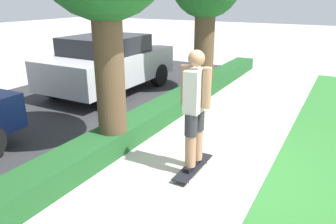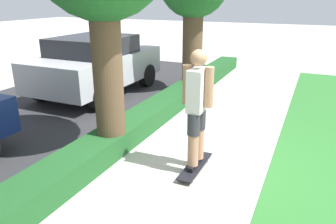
{
  "view_description": "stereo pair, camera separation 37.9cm",
  "coord_description": "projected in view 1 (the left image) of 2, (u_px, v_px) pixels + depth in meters",
  "views": [
    {
      "loc": [
        -4.44,
        -1.78,
        2.56
      ],
      "look_at": [
        -0.13,
        0.6,
        0.82
      ],
      "focal_mm": 35.0,
      "sensor_mm": 36.0,
      "label": 1
    },
    {
      "loc": [
        -4.61,
        -1.44,
        2.56
      ],
      "look_at": [
        -0.13,
        0.6,
        0.82
      ],
      "focal_mm": 35.0,
      "sensor_mm": 36.0,
      "label": 2
    }
  ],
  "objects": [
    {
      "name": "street_asphalt",
      "position": [
        29.0,
        119.0,
        7.25
      ],
      "size": [
        15.41,
        5.0,
        0.01
      ],
      "color": "#2D2D30",
      "rests_on": "ground_plane"
    },
    {
      "name": "parked_car_middle",
      "position": [
        109.0,
        63.0,
        9.04
      ],
      "size": [
        3.9,
        2.01,
        1.57
      ],
      "rotation": [
        0.0,
        0.0,
        0.0
      ],
      "color": "#B7B7BC",
      "rests_on": "ground_plane"
    },
    {
      "name": "skater_person",
      "position": [
        195.0,
        108.0,
        4.74
      ],
      "size": [
        0.51,
        0.46,
        1.79
      ],
      "color": "black",
      "rests_on": "skateboard"
    },
    {
      "name": "skateboard",
      "position": [
        193.0,
        167.0,
        5.07
      ],
      "size": [
        1.0,
        0.24,
        0.08
      ],
      "color": "black",
      "rests_on": "ground_plane"
    },
    {
      "name": "ground_plane",
      "position": [
        204.0,
        163.0,
        5.33
      ],
      "size": [
        60.0,
        60.0,
        0.0
      ],
      "primitive_type": "plane",
      "color": "#ADA89E"
    },
    {
      "name": "hedge_row",
      "position": [
        124.0,
        133.0,
        6.0
      ],
      "size": [
        15.41,
        0.6,
        0.38
      ],
      "color": "#1E5123",
      "rests_on": "ground_plane"
    }
  ]
}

